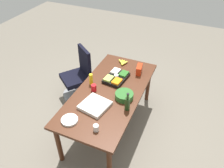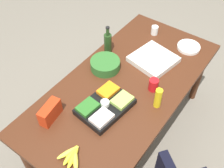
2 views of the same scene
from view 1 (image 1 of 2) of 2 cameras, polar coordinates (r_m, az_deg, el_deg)
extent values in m
plane|color=slate|center=(3.89, -0.51, -10.44)|extent=(10.00, 10.00, 0.00)
cube|color=#472313|center=(3.37, -0.58, -2.07)|extent=(1.97, 0.95, 0.04)
cylinder|color=#472313|center=(3.01, -0.71, -19.83)|extent=(0.07, 0.07, 0.72)
cylinder|color=#472313|center=(4.18, 9.28, -0.11)|extent=(0.07, 0.07, 0.72)
cylinder|color=#472313|center=(3.27, -13.57, -14.76)|extent=(0.07, 0.07, 0.72)
cylinder|color=#472313|center=(4.37, -0.44, 2.37)|extent=(0.07, 0.07, 0.72)
cylinder|color=gray|center=(4.48, -8.90, -2.54)|extent=(0.56, 0.56, 0.05)
cylinder|color=gray|center=(4.35, -9.16, -0.46)|extent=(0.06, 0.06, 0.37)
cube|color=black|center=(4.24, -9.41, 1.49)|extent=(0.67, 0.67, 0.09)
cube|color=black|center=(4.13, -7.01, 5.84)|extent=(0.31, 0.38, 0.53)
cylinder|color=white|center=(2.79, -4.13, -11.20)|extent=(0.07, 0.07, 0.09)
cube|color=black|center=(3.57, 1.11, 1.56)|extent=(0.45, 0.35, 0.05)
cube|color=orange|center=(3.44, 1.28, 0.72)|extent=(0.17, 0.14, 0.03)
cube|color=#2B6825|center=(3.60, 3.05, 2.66)|extent=(0.17, 0.14, 0.03)
cube|color=#A0C555|center=(3.50, -0.88, 1.47)|extent=(0.17, 0.14, 0.03)
cube|color=silver|center=(3.66, 0.96, 3.35)|extent=(0.17, 0.14, 0.03)
cylinder|color=white|center=(3.55, 1.12, 2.11)|extent=(0.08, 0.08, 0.04)
cylinder|color=yellow|center=(3.45, -5.42, 1.24)|extent=(0.07, 0.07, 0.18)
cylinder|color=#2D6428|center=(3.21, 3.16, -2.98)|extent=(0.32, 0.32, 0.09)
cube|color=silver|center=(3.09, -4.41, -5.49)|extent=(0.42, 0.42, 0.05)
ellipsoid|color=yellow|center=(3.94, 3.27, 5.41)|extent=(0.17, 0.09, 0.04)
ellipsoid|color=yellow|center=(3.95, 2.93, 5.53)|extent=(0.17, 0.06, 0.04)
ellipsoid|color=gold|center=(3.96, 2.60, 5.64)|extent=(0.17, 0.09, 0.04)
ellipsoid|color=yellow|center=(3.98, 2.27, 5.76)|extent=(0.15, 0.14, 0.04)
cylinder|color=#213B18|center=(3.01, 3.96, -5.15)|extent=(0.08, 0.08, 0.19)
cylinder|color=#213B18|center=(2.92, 4.08, -3.22)|extent=(0.03, 0.03, 0.08)
cylinder|color=black|center=(2.89, 4.11, -2.58)|extent=(0.04, 0.04, 0.01)
cube|color=red|center=(3.71, 7.01, 3.72)|extent=(0.21, 0.11, 0.14)
cylinder|color=red|center=(3.34, -4.72, -1.00)|extent=(0.09, 0.09, 0.11)
cylinder|color=white|center=(2.96, -10.86, -9.09)|extent=(0.25, 0.25, 0.03)
camera|label=2|loc=(4.18, -4.42, 32.15)|focal=43.83mm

